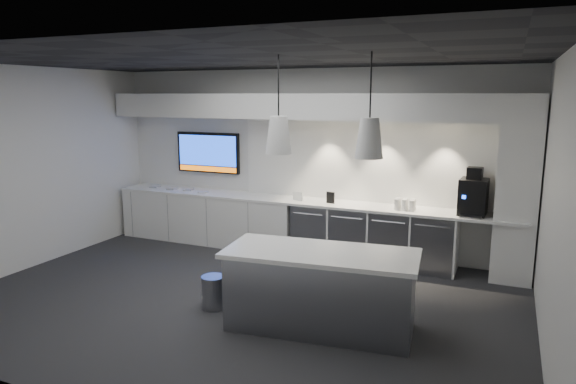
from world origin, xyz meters
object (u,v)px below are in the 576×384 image
at_px(island, 320,290).
at_px(bin, 213,292).
at_px(coffee_machine, 473,195).
at_px(wall_tv, 208,153).

height_order(island, bin, island).
bearing_deg(coffee_machine, island, -115.37).
relative_size(wall_tv, island, 0.57).
bearing_deg(coffee_machine, bin, -134.19).
xyz_separation_m(island, bin, (-1.39, -0.00, -0.25)).
height_order(wall_tv, bin, wall_tv).
distance_m(wall_tv, bin, 3.54).
height_order(wall_tv, island, wall_tv).
xyz_separation_m(wall_tv, island, (3.14, -2.76, -1.11)).
bearing_deg(island, bin, 174.13).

